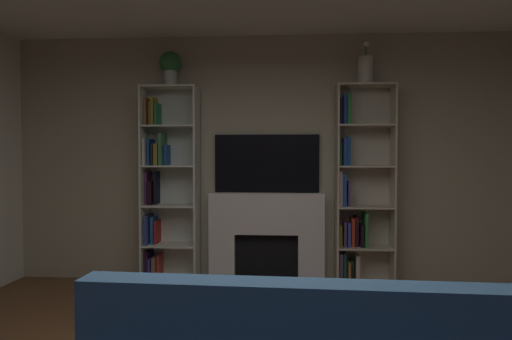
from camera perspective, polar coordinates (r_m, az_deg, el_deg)
The scene contains 7 objects.
wall_back_accent at distance 5.27m, azimuth 1.36°, elevation 1.29°, with size 5.83×0.06×2.75m, color #B0A78B.
fireplace at distance 5.22m, azimuth 1.29°, elevation -8.18°, with size 1.37×0.48×1.01m.
tv at distance 5.21m, azimuth 1.33°, elevation 0.79°, with size 1.16×0.06×0.64m, color black.
bookshelf_left at distance 5.30m, azimuth -10.98°, elevation -2.08°, with size 0.61×0.33×2.18m.
bookshelf_right at distance 5.19m, azimuth 12.25°, elevation -2.99°, with size 0.61×0.32×2.18m.
potted_plant at distance 5.34m, azimuth -10.40°, elevation 12.39°, with size 0.24×0.24×0.39m.
vase_with_flowers at distance 5.23m, azimuth 13.18°, elevation 11.86°, with size 0.16×0.16×0.46m.
Camera 1 is at (0.25, -2.33, 1.43)m, focal length 32.86 mm.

